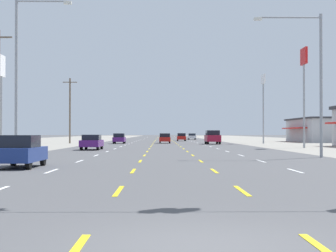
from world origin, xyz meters
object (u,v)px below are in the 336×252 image
object	(u,v)px
pole_sign_right_row_2	(263,92)
streetlight_left_row_0	(21,66)
hatchback_inner_right_farther	(181,137)
hatchback_far_left_nearest	(20,151)
sedan_far_left_near	(92,142)
hatchback_far_left_midfar	(119,138)
pole_sign_left_row_1	(1,78)
pole_sign_right_row_1	(304,72)
hatchback_center_turn_far	(165,138)
sedan_far_right_farthest	(192,136)
streetlight_right_row_0	(314,73)
suv_far_right_mid	(213,137)

from	to	relation	value
pole_sign_right_row_2	streetlight_left_row_0	distance (m)	49.94
hatchback_inner_right_farther	hatchback_far_left_nearest	bearing A→B (deg)	-97.94
sedan_far_left_near	hatchback_far_left_midfar	xyz separation A→B (m)	(0.40, 27.40, 0.03)
hatchback_inner_right_farther	pole_sign_left_row_1	size ratio (longest dim) A/B	0.40
sedan_far_left_near	pole_sign_right_row_1	xyz separation A→B (m)	(22.18, 5.81, 7.44)
sedan_far_left_near	pole_sign_right_row_2	world-z (taller)	pole_sign_right_row_2
hatchback_center_turn_far	hatchback_inner_right_farther	distance (m)	21.95
hatchback_far_left_midfar	sedan_far_right_farthest	distance (m)	46.10
streetlight_left_row_0	pole_sign_left_row_1	bearing A→B (deg)	110.95
sedan_far_left_near	hatchback_center_turn_far	bearing A→B (deg)	76.45
sedan_far_right_farthest	streetlight_right_row_0	world-z (taller)	streetlight_right_row_0
hatchback_inner_right_farther	sedan_far_right_farthest	bearing A→B (deg)	80.57
pole_sign_right_row_2	streetlight_right_row_0	xyz separation A→B (m)	(-5.35, -43.29, -2.27)
suv_far_right_mid	pole_sign_right_row_1	xyz separation A→B (m)	(8.07, -18.45, 7.17)
hatchback_far_left_nearest	suv_far_right_mid	size ratio (longest dim) A/B	0.80
hatchback_inner_right_farther	pole_sign_right_row_1	bearing A→B (deg)	-75.99
hatchback_center_turn_far	streetlight_left_row_0	xyz separation A→B (m)	(-9.86, -45.42, 5.28)
pole_sign_left_row_1	hatchback_far_left_midfar	bearing A→B (deg)	67.13
hatchback_center_turn_far	sedan_far_right_farthest	size ratio (longest dim) A/B	0.87
pole_sign_left_row_1	pole_sign_right_row_2	distance (m)	40.36
hatchback_center_turn_far	pole_sign_right_row_1	world-z (taller)	pole_sign_right_row_1
sedan_far_right_farthest	pole_sign_right_row_1	world-z (taller)	pole_sign_right_row_1
sedan_far_left_near	suv_far_right_mid	size ratio (longest dim) A/B	0.92
sedan_far_right_farthest	streetlight_left_row_0	bearing A→B (deg)	-100.81
streetlight_right_row_0	pole_sign_right_row_2	bearing A→B (deg)	82.96
hatchback_far_left_midfar	streetlight_right_row_0	bearing A→B (deg)	-68.90
pole_sign_right_row_1	pole_sign_right_row_2	distance (m)	22.18
hatchback_center_turn_far	streetlight_left_row_0	size ratio (longest dim) A/B	0.37
pole_sign_right_row_2	hatchback_center_turn_far	bearing A→B (deg)	171.93
hatchback_inner_right_farther	pole_sign_left_row_1	bearing A→B (deg)	-112.90
streetlight_left_row_0	sedan_far_right_farthest	bearing A→B (deg)	79.19
hatchback_center_turn_far	pole_sign_right_row_2	bearing A→B (deg)	-8.07
sedan_far_left_near	hatchback_far_left_midfar	bearing A→B (deg)	89.17
pole_sign_right_row_2	streetlight_right_row_0	distance (m)	43.68
sedan_far_left_near	pole_sign_right_row_1	bearing A→B (deg)	14.67
hatchback_far_left_nearest	hatchback_inner_right_farther	xyz separation A→B (m)	(10.70, 76.72, 0.00)
suv_far_right_mid	pole_sign_right_row_1	bearing A→B (deg)	-66.36
pole_sign_right_row_2	streetlight_right_row_0	bearing A→B (deg)	-97.04
hatchback_center_turn_far	streetlight_left_row_0	bearing A→B (deg)	-102.24
sedan_far_left_near	hatchback_center_turn_far	world-z (taller)	hatchback_center_turn_far
hatchback_inner_right_farther	sedan_far_right_farthest	size ratio (longest dim) A/B	0.87
streetlight_right_row_0	streetlight_left_row_0	bearing A→B (deg)	-180.00
suv_far_right_mid	pole_sign_left_row_1	size ratio (longest dim) A/B	0.51
hatchback_inner_right_farther	pole_sign_right_row_1	world-z (taller)	pole_sign_right_row_1
hatchback_far_left_midfar	streetlight_left_row_0	distance (m)	43.14
pole_sign_left_row_1	pole_sign_right_row_1	distance (m)	32.03
hatchback_center_turn_far	sedan_far_right_farthest	xyz separation A→B (m)	(6.72, 41.36, -0.03)
sedan_far_left_near	pole_sign_right_row_1	distance (m)	24.10
streetlight_left_row_0	sedan_far_left_near	bearing A→B (deg)	80.37
hatchback_far_left_nearest	pole_sign_left_row_1	bearing A→B (deg)	109.01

